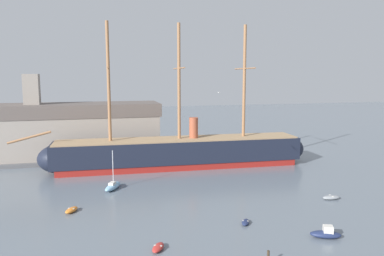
# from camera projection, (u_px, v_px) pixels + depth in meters

# --- Properties ---
(tall_ship) EXTENTS (60.52, 13.30, 29.10)m
(tall_ship) POSITION_uv_depth(u_px,v_px,m) (179.00, 152.00, 77.39)
(tall_ship) COLOR maroon
(tall_ship) RESTS_ON ground
(dinghy_foreground_left) EXTENTS (2.08, 2.66, 0.58)m
(dinghy_foreground_left) POSITION_uv_depth(u_px,v_px,m) (158.00, 247.00, 40.78)
(dinghy_foreground_left) COLOR #B22D28
(dinghy_foreground_left) RESTS_ON ground
(motorboat_foreground_right) EXTENTS (3.84, 2.73, 1.49)m
(motorboat_foreground_right) POSITION_uv_depth(u_px,v_px,m) (326.00, 234.00, 43.79)
(motorboat_foreground_right) COLOR #1E284C
(motorboat_foreground_right) RESTS_ON ground
(dinghy_near_centre) EXTENTS (1.85, 2.29, 0.50)m
(dinghy_near_centre) POSITION_uv_depth(u_px,v_px,m) (245.00, 222.00, 47.89)
(dinghy_near_centre) COLOR #1E284C
(dinghy_near_centre) RESTS_ON ground
(dinghy_mid_left) EXTENTS (2.22, 2.77, 0.60)m
(dinghy_mid_left) POSITION_uv_depth(u_px,v_px,m) (72.00, 210.00, 52.10)
(dinghy_mid_left) COLOR orange
(dinghy_mid_left) RESTS_ON ground
(dinghy_mid_right) EXTENTS (2.84, 1.43, 0.65)m
(dinghy_mid_right) POSITION_uv_depth(u_px,v_px,m) (331.00, 197.00, 57.39)
(dinghy_mid_right) COLOR gray
(dinghy_mid_right) RESTS_ON ground
(sailboat_alongside_bow) EXTENTS (3.63, 5.16, 6.54)m
(sailboat_alongside_bow) POSITION_uv_depth(u_px,v_px,m) (113.00, 186.00, 62.52)
(sailboat_alongside_bow) COLOR #7FB2D6
(sailboat_alongside_bow) RESTS_ON ground
(motorboat_far_left) EXTENTS (2.83, 3.39, 1.33)m
(motorboat_far_left) POSITION_uv_depth(u_px,v_px,m) (50.00, 165.00, 77.73)
(motorboat_far_left) COLOR #B22D28
(motorboat_far_left) RESTS_ON ground
(dinghy_distant_centre) EXTENTS (1.93, 0.90, 0.45)m
(dinghy_distant_centre) POSITION_uv_depth(u_px,v_px,m) (170.00, 152.00, 92.11)
(dinghy_distant_centre) COLOR orange
(dinghy_distant_centre) RESTS_ON ground
(dockside_warehouse_left) EXTENTS (47.00, 13.60, 19.12)m
(dockside_warehouse_left) POSITION_uv_depth(u_px,v_px,m) (61.00, 132.00, 84.14)
(dockside_warehouse_left) COLOR #565659
(dockside_warehouse_left) RESTS_ON ground
(seagull_in_flight) EXTENTS (0.46, 1.11, 0.13)m
(seagull_in_flight) POSITION_uv_depth(u_px,v_px,m) (219.00, 93.00, 59.48)
(seagull_in_flight) COLOR silver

